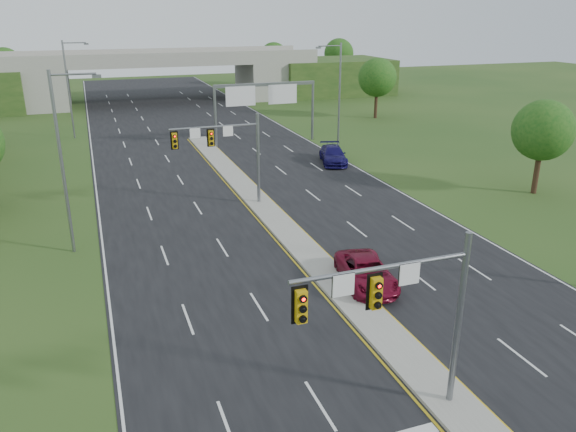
% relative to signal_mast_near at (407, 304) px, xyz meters
% --- Properties ---
extents(ground, '(240.00, 240.00, 0.00)m').
position_rel_signal_mast_near_xyz_m(ground, '(2.26, 0.07, -4.73)').
color(ground, '#254518').
rests_on(ground, ground).
extents(road, '(24.00, 160.00, 0.02)m').
position_rel_signal_mast_near_xyz_m(road, '(2.26, 35.07, -4.72)').
color(road, black).
rests_on(road, ground).
extents(median, '(2.00, 54.00, 0.16)m').
position_rel_signal_mast_near_xyz_m(median, '(2.26, 23.07, -4.63)').
color(median, gray).
rests_on(median, road).
extents(lane_markings, '(23.72, 160.00, 0.01)m').
position_rel_signal_mast_near_xyz_m(lane_markings, '(1.66, 28.99, -4.70)').
color(lane_markings, gold).
rests_on(lane_markings, road).
extents(signal_mast_near, '(6.62, 0.60, 7.00)m').
position_rel_signal_mast_near_xyz_m(signal_mast_near, '(0.00, 0.00, 0.00)').
color(signal_mast_near, slate).
rests_on(signal_mast_near, ground).
extents(signal_mast_far, '(6.62, 0.60, 7.00)m').
position_rel_signal_mast_near_xyz_m(signal_mast_far, '(0.00, 25.00, 0.00)').
color(signal_mast_far, slate).
rests_on(signal_mast_far, ground).
extents(sign_gantry, '(11.58, 0.44, 6.67)m').
position_rel_signal_mast_near_xyz_m(sign_gantry, '(8.95, 44.99, 0.51)').
color(sign_gantry, slate).
rests_on(sign_gantry, ground).
extents(overpass, '(80.00, 14.00, 8.10)m').
position_rel_signal_mast_near_xyz_m(overpass, '(2.26, 80.07, -1.17)').
color(overpass, gray).
rests_on(overpass, ground).
extents(lightpole_l_mid, '(2.85, 0.25, 11.00)m').
position_rel_signal_mast_near_xyz_m(lightpole_l_mid, '(-11.03, 20.07, 1.38)').
color(lightpole_l_mid, slate).
rests_on(lightpole_l_mid, ground).
extents(lightpole_l_far, '(2.85, 0.25, 11.00)m').
position_rel_signal_mast_near_xyz_m(lightpole_l_far, '(-11.03, 55.07, 1.38)').
color(lightpole_l_far, slate).
rests_on(lightpole_l_far, ground).
extents(lightpole_r_far, '(2.85, 0.25, 11.00)m').
position_rel_signal_mast_near_xyz_m(lightpole_r_far, '(15.56, 40.07, 1.38)').
color(lightpole_r_far, slate).
rests_on(lightpole_r_far, ground).
extents(tree_r_near, '(4.80, 4.80, 7.60)m').
position_rel_signal_mast_near_xyz_m(tree_r_near, '(24.26, 20.07, 0.45)').
color(tree_r_near, '#382316').
rests_on(tree_r_near, ground).
extents(tree_r_mid, '(5.20, 5.20, 8.12)m').
position_rel_signal_mast_near_xyz_m(tree_r_mid, '(28.26, 55.07, 0.78)').
color(tree_r_mid, '#382316').
rests_on(tree_r_mid, ground).
extents(tree_back_b, '(5.60, 5.60, 8.32)m').
position_rel_signal_mast_near_xyz_m(tree_back_b, '(-21.74, 94.07, 0.78)').
color(tree_back_b, '#382316').
rests_on(tree_back_b, ground).
extents(tree_back_c, '(5.60, 5.60, 8.32)m').
position_rel_signal_mast_near_xyz_m(tree_back_c, '(26.26, 94.07, 0.78)').
color(tree_back_c, '#382316').
rests_on(tree_back_c, ground).
extents(tree_back_d, '(6.00, 6.00, 8.85)m').
position_rel_signal_mast_near_xyz_m(tree_back_d, '(40.26, 94.07, 1.11)').
color(tree_back_d, '#382316').
rests_on(tree_back_d, ground).
extents(car_far_a, '(3.30, 5.67, 1.48)m').
position_rel_signal_mast_near_xyz_m(car_far_a, '(3.76, 9.93, -3.96)').
color(car_far_a, maroon).
rests_on(car_far_a, road).
extents(car_far_b, '(3.73, 6.01, 1.63)m').
position_rel_signal_mast_near_xyz_m(car_far_b, '(12.65, 34.40, -3.89)').
color(car_far_b, '#110C4A').
rests_on(car_far_b, road).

